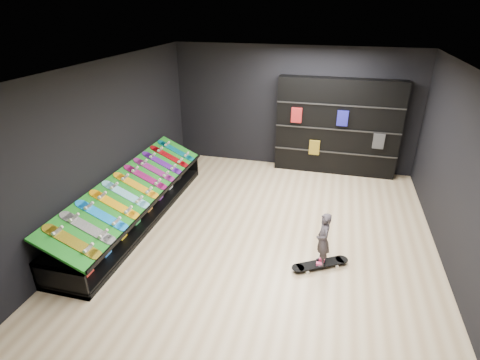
% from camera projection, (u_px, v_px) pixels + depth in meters
% --- Properties ---
extents(floor, '(6.00, 7.00, 0.01)m').
position_uv_depth(floor, '(264.00, 237.00, 6.86)').
color(floor, '#C9B088').
rests_on(floor, ground).
extents(ceiling, '(6.00, 7.00, 0.01)m').
position_uv_depth(ceiling, '(269.00, 68.00, 5.57)').
color(ceiling, white).
rests_on(ceiling, ground).
extents(wall_back, '(6.00, 0.02, 3.00)m').
position_uv_depth(wall_back, '(293.00, 109.00, 9.27)').
color(wall_back, black).
rests_on(wall_back, ground).
extents(wall_front, '(6.00, 0.02, 3.00)m').
position_uv_depth(wall_front, '(188.00, 316.00, 3.16)').
color(wall_front, black).
rests_on(wall_front, ground).
extents(wall_left, '(0.02, 7.00, 3.00)m').
position_uv_depth(wall_left, '(106.00, 145.00, 6.89)').
color(wall_left, black).
rests_on(wall_left, ground).
extents(wall_right, '(0.02, 7.00, 3.00)m').
position_uv_depth(wall_right, '(465.00, 181.00, 5.54)').
color(wall_right, black).
rests_on(wall_right, ground).
extents(display_rack, '(0.90, 4.50, 0.50)m').
position_uv_depth(display_rack, '(136.00, 207.00, 7.33)').
color(display_rack, black).
rests_on(display_rack, ground).
extents(turf_ramp, '(0.92, 4.50, 0.46)m').
position_uv_depth(turf_ramp, '(136.00, 187.00, 7.12)').
color(turf_ramp, '#0F6412').
rests_on(turf_ramp, display_rack).
extents(back_shelving, '(2.90, 0.34, 2.32)m').
position_uv_depth(back_shelving, '(337.00, 127.00, 9.01)').
color(back_shelving, black).
rests_on(back_shelving, ground).
extents(floor_skateboard, '(0.96, 0.69, 0.09)m').
position_uv_depth(floor_skateboard, '(320.00, 265.00, 6.05)').
color(floor_skateboard, black).
rests_on(floor_skateboard, ground).
extents(child, '(0.20, 0.24, 0.55)m').
position_uv_depth(child, '(322.00, 249.00, 5.91)').
color(child, black).
rests_on(child, floor_skateboard).
extents(display_board_0, '(0.93, 0.22, 0.50)m').
position_uv_depth(display_board_0, '(72.00, 242.00, 5.45)').
color(display_board_0, yellow).
rests_on(display_board_0, turf_ramp).
extents(display_board_1, '(0.93, 0.22, 0.50)m').
position_uv_depth(display_board_1, '(88.00, 228.00, 5.78)').
color(display_board_1, black).
rests_on(display_board_1, turf_ramp).
extents(display_board_2, '(0.93, 0.22, 0.50)m').
position_uv_depth(display_board_2, '(102.00, 215.00, 6.11)').
color(display_board_2, blue).
rests_on(display_board_2, turf_ramp).
extents(display_board_3, '(0.93, 0.22, 0.50)m').
position_uv_depth(display_board_3, '(115.00, 204.00, 6.44)').
color(display_board_3, yellow).
rests_on(display_board_3, turf_ramp).
extents(display_board_4, '(0.93, 0.22, 0.50)m').
position_uv_depth(display_board_4, '(126.00, 195.00, 6.77)').
color(display_board_4, '#0CB2E5').
rests_on(display_board_4, turf_ramp).
extents(display_board_5, '(0.93, 0.22, 0.50)m').
position_uv_depth(display_board_5, '(136.00, 186.00, 7.11)').
color(display_board_5, orange).
rests_on(display_board_5, turf_ramp).
extents(display_board_6, '(0.93, 0.22, 0.50)m').
position_uv_depth(display_board_6, '(146.00, 177.00, 7.44)').
color(display_board_6, '#E5198C').
rests_on(display_board_6, turf_ramp).
extents(display_board_7, '(0.93, 0.22, 0.50)m').
position_uv_depth(display_board_7, '(154.00, 170.00, 7.77)').
color(display_board_7, '#2626BF').
rests_on(display_board_7, turf_ramp).
extents(display_board_8, '(0.93, 0.22, 0.50)m').
position_uv_depth(display_board_8, '(162.00, 163.00, 8.10)').
color(display_board_8, purple).
rests_on(display_board_8, turf_ramp).
extents(display_board_9, '(0.93, 0.22, 0.50)m').
position_uv_depth(display_board_9, '(169.00, 157.00, 8.43)').
color(display_board_9, red).
rests_on(display_board_9, turf_ramp).
extents(display_board_10, '(0.93, 0.22, 0.50)m').
position_uv_depth(display_board_10, '(176.00, 151.00, 8.77)').
color(display_board_10, '#0C8C99').
rests_on(display_board_10, turf_ramp).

